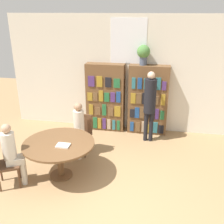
# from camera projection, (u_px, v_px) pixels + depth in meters

# --- Properties ---
(ground_plane) EXTENTS (16.00, 16.00, 0.00)m
(ground_plane) POSITION_uv_depth(u_px,v_px,m) (97.00, 216.00, 4.19)
(ground_plane) COLOR #9E7A51
(wall_back) EXTENTS (6.40, 0.07, 3.00)m
(wall_back) POSITION_uv_depth(u_px,v_px,m) (128.00, 74.00, 6.81)
(wall_back) COLOR beige
(wall_back) RESTS_ON ground_plane
(bookshelf_left) EXTENTS (1.01, 0.34, 1.80)m
(bookshelf_left) POSITION_uv_depth(u_px,v_px,m) (105.00, 98.00, 6.96)
(bookshelf_left) COLOR brown
(bookshelf_left) RESTS_ON ground_plane
(bookshelf_right) EXTENTS (1.01, 0.34, 1.80)m
(bookshelf_right) POSITION_uv_depth(u_px,v_px,m) (148.00, 100.00, 6.76)
(bookshelf_right) COLOR brown
(bookshelf_right) RESTS_ON ground_plane
(flower_vase) EXTENTS (0.32, 0.32, 0.49)m
(flower_vase) POSITION_uv_depth(u_px,v_px,m) (143.00, 53.00, 6.36)
(flower_vase) COLOR #475166
(flower_vase) RESTS_ON bookshelf_right
(reading_table) EXTENTS (1.36, 1.36, 0.74)m
(reading_table) POSITION_uv_depth(u_px,v_px,m) (59.00, 147.00, 4.98)
(reading_table) COLOR brown
(reading_table) RESTS_ON ground_plane
(chair_near_camera) EXTENTS (0.54, 0.54, 0.89)m
(chair_near_camera) POSITION_uv_depth(u_px,v_px,m) (3.00, 162.00, 4.75)
(chair_near_camera) COLOR brown
(chair_near_camera) RESTS_ON ground_plane
(chair_left_side) EXTENTS (0.45, 0.45, 0.89)m
(chair_left_side) POSITION_uv_depth(u_px,v_px,m) (82.00, 132.00, 5.92)
(chair_left_side) COLOR brown
(chair_left_side) RESTS_ON ground_plane
(seated_reader_left) EXTENTS (0.28, 0.37, 1.24)m
(seated_reader_left) POSITION_uv_depth(u_px,v_px,m) (78.00, 127.00, 5.69)
(seated_reader_left) COLOR beige
(seated_reader_left) RESTS_ON ground_plane
(seated_reader_right) EXTENTS (0.40, 0.36, 1.23)m
(seated_reader_right) POSITION_uv_depth(u_px,v_px,m) (12.00, 151.00, 4.73)
(seated_reader_right) COLOR beige
(seated_reader_right) RESTS_ON ground_plane
(librarian_standing) EXTENTS (0.28, 0.55, 1.76)m
(librarian_standing) POSITION_uv_depth(u_px,v_px,m) (150.00, 100.00, 6.22)
(librarian_standing) COLOR black
(librarian_standing) RESTS_ON ground_plane
(open_book_on_table) EXTENTS (0.24, 0.18, 0.03)m
(open_book_on_table) POSITION_uv_depth(u_px,v_px,m) (63.00, 145.00, 4.81)
(open_book_on_table) COLOR silver
(open_book_on_table) RESTS_ON reading_table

